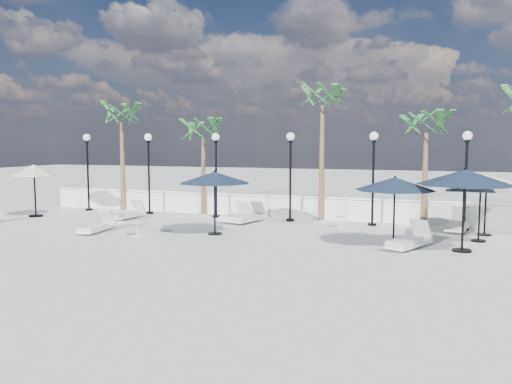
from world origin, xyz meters
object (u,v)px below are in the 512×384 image
(lounger_2, at_px, (97,226))
(lounger_1, at_px, (127,214))
(lounger_3, at_px, (248,217))
(parasol_navy_mid, at_px, (465,178))
(lounger_4, at_px, (235,216))
(parasol_navy_left, at_px, (214,178))
(parasol_cream_sq_a, at_px, (487,175))
(lounger_5, at_px, (458,224))
(lounger_6, at_px, (409,241))
(parasol_navy_right, at_px, (395,184))
(parasol_cream_sq_b, at_px, (481,180))
(parasol_cream_small, at_px, (34,171))

(lounger_2, bearing_deg, lounger_1, 98.13)
(lounger_3, bearing_deg, parasol_navy_mid, -5.78)
(lounger_1, bearing_deg, lounger_4, 17.65)
(lounger_4, height_order, parasol_navy_left, parasol_navy_left)
(parasol_cream_sq_a, bearing_deg, lounger_5, 145.21)
(lounger_4, distance_m, parasol_navy_mid, 9.75)
(lounger_3, distance_m, lounger_6, 7.45)
(lounger_6, bearing_deg, lounger_1, -166.55)
(lounger_2, bearing_deg, parasol_navy_left, 8.49)
(parasol_cream_sq_a, bearing_deg, parasol_navy_left, -161.81)
(lounger_3, relative_size, lounger_6, 1.00)
(lounger_4, bearing_deg, lounger_6, -18.13)
(parasol_navy_mid, height_order, parasol_navy_right, parasol_navy_mid)
(lounger_2, height_order, parasol_navy_mid, parasol_navy_mid)
(lounger_4, bearing_deg, lounger_5, 10.41)
(parasol_navy_left, bearing_deg, parasol_cream_sq_b, 10.85)
(lounger_5, xyz_separation_m, lounger_6, (-1.63, -3.98, -0.01))
(parasol_cream_sq_a, bearing_deg, parasol_navy_mid, -106.17)
(parasol_cream_sq_a, height_order, parasol_cream_sq_b, parasol_cream_sq_a)
(parasol_cream_sq_b, bearing_deg, parasol_navy_right, -145.83)
(parasol_navy_mid, xyz_separation_m, parasol_cream_sq_b, (0.63, 1.90, -0.20))
(parasol_navy_mid, bearing_deg, lounger_1, 170.55)
(lounger_4, xyz_separation_m, lounger_5, (8.98, 0.57, 0.03))
(lounger_5, relative_size, parasol_navy_mid, 0.76)
(lounger_3, relative_size, parasol_navy_mid, 0.73)
(lounger_6, distance_m, parasol_navy_mid, 2.60)
(parasol_cream_sq_b, bearing_deg, lounger_6, -137.82)
(lounger_2, relative_size, lounger_5, 0.85)
(lounger_5, height_order, lounger_6, lounger_5)
(lounger_1, relative_size, parasol_cream_sq_b, 0.44)
(parasol_navy_mid, distance_m, parasol_cream_small, 18.22)
(lounger_5, height_order, parasol_cream_sq_b, parasol_cream_sq_b)
(parasol_cream_sq_a, bearing_deg, lounger_4, 179.71)
(lounger_3, relative_size, parasol_navy_left, 0.79)
(parasol_cream_small, bearing_deg, parasol_cream_sq_b, 1.03)
(parasol_navy_left, height_order, parasol_cream_sq_a, parasol_cream_sq_a)
(lounger_6, xyz_separation_m, parasol_cream_small, (-16.56, 1.67, 1.85))
(lounger_2, bearing_deg, lounger_3, 35.98)
(lounger_4, relative_size, parasol_cream_small, 0.81)
(parasol_navy_right, bearing_deg, lounger_6, -18.32)
(lounger_6, relative_size, parasol_navy_right, 0.83)
(parasol_navy_mid, height_order, parasol_cream_small, parasol_navy_mid)
(parasol_navy_right, bearing_deg, parasol_cream_small, 174.65)
(parasol_cream_sq_a, distance_m, parasol_cream_small, 19.17)
(parasol_navy_left, xyz_separation_m, parasol_navy_mid, (8.50, -0.15, 0.21))
(lounger_4, distance_m, lounger_5, 9.00)
(parasol_navy_right, height_order, parasol_cream_small, parasol_cream_small)
(lounger_3, xyz_separation_m, parasol_navy_left, (-0.22, -3.00, 1.85))
(lounger_4, relative_size, parasol_cream_sq_b, 0.44)
(lounger_3, relative_size, parasol_cream_small, 0.87)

